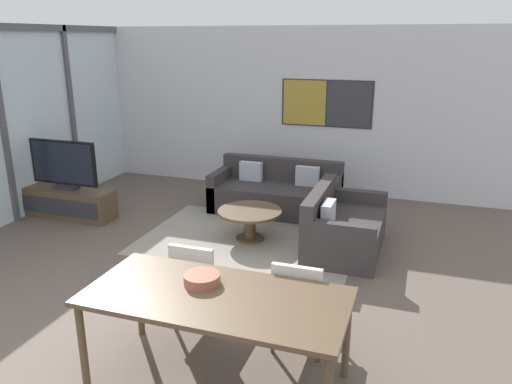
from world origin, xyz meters
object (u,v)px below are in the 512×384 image
Objects in this scene: television at (63,165)px; dining_chair_centre at (300,299)px; coffee_table at (250,217)px; tv_console at (68,203)px; dining_table at (216,303)px; dining_chair_left at (198,278)px; fruit_bowl at (202,278)px; sofa_side at (340,229)px; sofa_main at (277,194)px.

television is 1.32× the size of dining_chair_centre.
dining_chair_centre is (1.23, -2.20, 0.17)m from coffee_table.
tv_console is at bearing -90.00° from television.
dining_table is 0.89m from dining_chair_left.
fruit_bowl is at bearing -142.06° from dining_chair_centre.
television is at bearing 142.61° from dining_table.
tv_console is at bearing 142.62° from dining_table.
dining_chair_centre reaches higher than dining_table.
sofa_side reaches higher than tv_console.
dining_table is (0.74, -4.09, 0.44)m from sofa_main.
fruit_bowl reaches higher than tv_console.
sofa_side is at bearing 1.92° from television.
sofa_main is at bearing 109.63° from dining_chair_centre.
sofa_main is at bearing 45.52° from sofa_side.
dining_table is at bearing -55.33° from dining_chair_left.
tv_console is 4.10m from sofa_side.
coffee_table is at bearing -90.00° from sofa_main.
sofa_side reaches higher than dining_table.
tv_console is 2.90m from coffee_table.
coffee_table is at bearing 96.71° from dining_chair_left.
tv_console is 0.75× the size of sofa_main.
sofa_main is (2.90, 1.31, 0.05)m from tv_console.
television reaches higher than dining_chair_centre.
television is at bearing 142.54° from fruit_bowl.
sofa_main is 2.30× the size of dining_chair_centre.
television is at bearing 90.00° from tv_console.
dining_chair_centre is (0.98, -0.07, 0.00)m from dining_chair_left.
dining_chair_left is at bearing -83.29° from coffee_table.
sofa_side is (1.19, -1.17, -0.00)m from sofa_main.
television reaches higher than dining_chair_left.
tv_console is 3.18m from sofa_main.
television is 4.67m from dining_chair_centre.
fruit_bowl is at bearing -37.46° from television.
fruit_bowl is at bearing -81.82° from sofa_main.
tv_console is 1.72× the size of dining_chair_left.
fruit_bowl is at bearing -37.46° from tv_console.
television is at bearing 152.58° from dining_chair_centre.
dining_chair_left is at bearing -85.78° from sofa_main.
coffee_table is 1.00× the size of dining_chair_left.
coffee_table is (0.00, -1.26, 0.04)m from sofa_main.
coffee_table is 0.43× the size of dining_table.
television is 4.59m from dining_table.
dining_chair_centre is (1.23, -3.46, 0.22)m from sofa_main.
dining_chair_centre is at bearing -4.12° from dining_chair_left.
television is 4.13m from sofa_side.
tv_console is 1.31× the size of television.
dining_chair_left is (3.15, -2.07, -0.32)m from television.
dining_chair_left is at bearing 118.65° from fruit_bowl.
sofa_side is 2.29m from dining_chair_centre.
tv_console is 3.78m from dining_chair_left.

